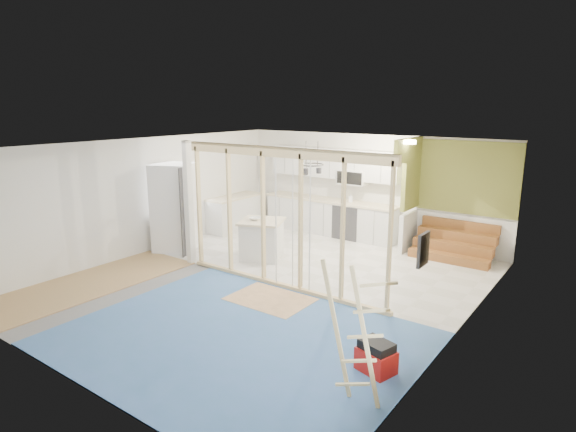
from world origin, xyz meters
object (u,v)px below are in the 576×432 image
Objects in this scene: island at (262,240)px; fridge at (175,208)px; toolbox at (376,358)px; ladder at (354,335)px.

fridge is at bearing 175.00° from island.
island is (2.00, 0.65, -0.58)m from fridge.
island is at bearing 162.33° from toolbox.
ladder is at bearing -69.34° from toolbox.
island reaches higher than toolbox.
toolbox is (4.05, -2.73, -0.23)m from island.
fridge is 1.23× the size of ladder.
toolbox is 0.97m from ladder.
fridge is 6.72m from ladder.
ladder is (6.11, -2.81, -0.17)m from fridge.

